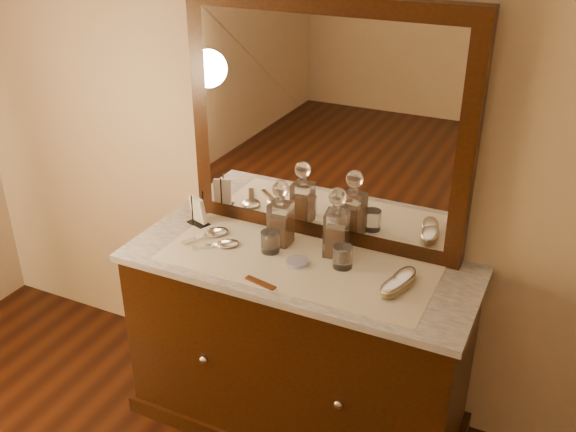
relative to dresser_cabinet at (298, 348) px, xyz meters
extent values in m
plane|color=tan|center=(0.00, 0.29, 0.99)|extent=(4.50, 4.50, 0.00)
cube|color=black|center=(0.00, 0.00, 0.00)|extent=(1.40, 0.55, 0.82)
cube|color=black|center=(0.00, 0.00, -0.37)|extent=(1.46, 0.59, 0.08)
sphere|color=silver|center=(-0.30, -0.28, 0.04)|extent=(0.04, 0.04, 0.04)
sphere|color=silver|center=(0.30, -0.28, 0.04)|extent=(0.04, 0.04, 0.04)
cube|color=white|center=(0.00, 0.00, 0.42)|extent=(1.44, 0.59, 0.03)
cube|color=black|center=(0.00, 0.25, 0.94)|extent=(1.20, 0.08, 1.00)
cube|color=white|center=(0.00, 0.21, 0.94)|extent=(1.06, 0.01, 0.86)
cube|color=white|center=(0.00, -0.02, 0.44)|extent=(1.10, 0.45, 0.00)
cylinder|color=white|center=(0.01, -0.03, 0.45)|extent=(0.12, 0.12, 0.02)
cube|color=brown|center=(-0.06, -0.22, 0.45)|extent=(0.14, 0.05, 0.01)
cube|color=black|center=(-0.54, 0.10, 0.44)|extent=(0.12, 0.09, 0.01)
cylinder|color=black|center=(-0.55, 0.07, 0.52)|extent=(0.01, 0.01, 0.15)
cylinder|color=black|center=(-0.53, 0.13, 0.52)|extent=(0.01, 0.01, 0.15)
cube|color=white|center=(-0.54, 0.10, 0.51)|extent=(0.09, 0.06, 0.12)
cube|color=#8E4A14|center=(-0.13, 0.10, 0.51)|extent=(0.07, 0.07, 0.13)
cube|color=white|center=(-0.13, 0.10, 0.54)|extent=(0.09, 0.09, 0.19)
cylinder|color=white|center=(-0.13, 0.10, 0.65)|extent=(0.04, 0.04, 0.03)
sphere|color=white|center=(-0.13, 0.10, 0.70)|extent=(0.07, 0.07, 0.07)
cube|color=#8E4A14|center=(0.12, 0.11, 0.51)|extent=(0.09, 0.09, 0.13)
cube|color=white|center=(0.12, 0.11, 0.54)|extent=(0.10, 0.10, 0.19)
cylinder|color=white|center=(0.12, 0.11, 0.65)|extent=(0.04, 0.04, 0.03)
sphere|color=white|center=(0.12, 0.11, 0.70)|extent=(0.09, 0.09, 0.07)
ellipsoid|color=#8C7856|center=(0.42, -0.05, 0.46)|extent=(0.11, 0.18, 0.03)
ellipsoid|color=silver|center=(0.42, -0.05, 0.48)|extent=(0.11, 0.18, 0.03)
ellipsoid|color=#8C7856|center=(0.43, 0.01, 0.46)|extent=(0.09, 0.18, 0.03)
ellipsoid|color=silver|center=(0.43, 0.01, 0.48)|extent=(0.09, 0.18, 0.03)
ellipsoid|color=silver|center=(-0.42, 0.05, 0.45)|extent=(0.13, 0.13, 0.02)
cube|color=silver|center=(-0.46, -0.04, 0.45)|extent=(0.09, 0.13, 0.01)
ellipsoid|color=silver|center=(-0.32, -0.02, 0.45)|extent=(0.12, 0.12, 0.02)
cube|color=silver|center=(-0.39, -0.07, 0.45)|extent=(0.11, 0.10, 0.01)
cylinder|color=white|center=(-0.14, 0.02, 0.49)|extent=(0.08, 0.08, 0.09)
cylinder|color=white|center=(0.18, 0.03, 0.49)|extent=(0.08, 0.08, 0.09)
camera|label=1|loc=(0.93, -2.04, 1.79)|focal=40.40mm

